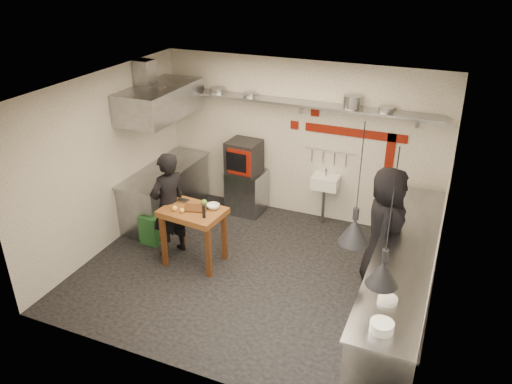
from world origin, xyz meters
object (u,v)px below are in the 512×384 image
at_px(chef_left, 169,205).
at_px(chef_right, 385,228).
at_px(combi_oven, 244,157).
at_px(oven_stand, 247,192).
at_px(prep_table, 194,236).
at_px(green_bin, 152,228).

xyz_separation_m(chef_left, chef_right, (3.19, 0.53, 0.04)).
bearing_deg(combi_oven, chef_left, -102.16).
xyz_separation_m(combi_oven, chef_right, (2.70, -1.22, -0.19)).
bearing_deg(chef_left, chef_right, 122.51).
height_order(oven_stand, chef_right, chef_right).
distance_m(oven_stand, chef_left, 1.89).
height_order(oven_stand, prep_table, prep_table).
bearing_deg(chef_left, combi_oven, -172.65).
bearing_deg(prep_table, chef_left, 175.59).
xyz_separation_m(oven_stand, chef_left, (-0.53, -1.76, 0.46)).
xyz_separation_m(oven_stand, prep_table, (-0.06, -1.84, 0.06)).
bearing_deg(green_bin, chef_left, -20.21).
height_order(combi_oven, green_bin, combi_oven).
bearing_deg(green_bin, combi_oven, 58.22).
xyz_separation_m(green_bin, prep_table, (0.94, -0.26, 0.21)).
relative_size(green_bin, chef_right, 0.28).
bearing_deg(chef_right, green_bin, 89.87).
xyz_separation_m(prep_table, chef_left, (-0.47, 0.08, 0.40)).
relative_size(oven_stand, chef_left, 0.47).
bearing_deg(chef_right, chef_left, 93.78).
distance_m(oven_stand, chef_right, 2.98).
bearing_deg(chef_left, oven_stand, -173.61).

